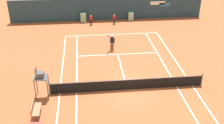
{
  "coord_description": "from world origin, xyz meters",
  "views": [
    {
      "loc": [
        -3.2,
        -18.41,
        12.15
      ],
      "look_at": [
        -0.88,
        3.29,
        0.8
      ],
      "focal_mm": 45.04,
      "sensor_mm": 36.0,
      "label": 1
    }
  ],
  "objects": [
    {
      "name": "tennis_ball_by_sideline",
      "position": [
        4.62,
        10.43,
        0.03
      ],
      "size": [
        0.07,
        0.07,
        0.07
      ],
      "primitive_type": "sphere",
      "color": "#CCE033",
      "rests_on": "ground_plane"
    },
    {
      "name": "player_on_baseline",
      "position": [
        -0.44,
        7.52,
        0.97
      ],
      "size": [
        0.8,
        0.66,
        1.84
      ],
      "rotation": [
        0.0,
        0.0,
        2.78
      ],
      "color": "black",
      "rests_on": "ground_plane"
    },
    {
      "name": "tennis_net",
      "position": [
        0.0,
        0.0,
        0.51
      ],
      "size": [
        12.1,
        0.1,
        1.07
      ],
      "color": "#4C4C51",
      "rests_on": "ground_plane"
    },
    {
      "name": "ball_kid_left_post",
      "position": [
        -2.25,
        15.26,
        0.72
      ],
      "size": [
        0.41,
        0.2,
        1.24
      ],
      "rotation": [
        0.0,
        0.0,
        2.97
      ],
      "color": "black",
      "rests_on": "ground_plane"
    },
    {
      "name": "ground_plane",
      "position": [
        -0.0,
        0.58,
        0.0
      ],
      "size": [
        80.0,
        80.0,
        0.01
      ],
      "color": "#A8512D"
    },
    {
      "name": "tennis_ball_mid_court",
      "position": [
        0.96,
        5.85,
        0.03
      ],
      "size": [
        0.07,
        0.07,
        0.07
      ],
      "primitive_type": "sphere",
      "color": "#CCE033",
      "rests_on": "ground_plane"
    },
    {
      "name": "sponsor_back_wall",
      "position": [
        -0.01,
        16.97,
        1.39
      ],
      "size": [
        25.0,
        1.02,
        2.89
      ],
      "color": "#233D4C",
      "rests_on": "ground_plane"
    },
    {
      "name": "ball_kid_centre_post",
      "position": [
        0.69,
        15.26,
        0.71
      ],
      "size": [
        0.41,
        0.19,
        1.24
      ],
      "rotation": [
        0.0,
        0.0,
        3.01
      ],
      "color": "black",
      "rests_on": "ground_plane"
    },
    {
      "name": "player_bench",
      "position": [
        -6.76,
        -2.42,
        0.51
      ],
      "size": [
        0.54,
        1.55,
        0.88
      ],
      "rotation": [
        0.0,
        0.0,
        -1.57
      ],
      "color": "#38383D",
      "rests_on": "ground_plane"
    },
    {
      "name": "umpire_chair",
      "position": [
        -6.52,
        -0.29,
        1.73
      ],
      "size": [
        1.0,
        1.0,
        2.53
      ],
      "rotation": [
        0.0,
        0.0,
        -1.57
      ],
      "color": "#47474C",
      "rests_on": "ground_plane"
    },
    {
      "name": "tennis_ball_near_service_line",
      "position": [
        -1.6,
        3.61,
        0.03
      ],
      "size": [
        0.07,
        0.07,
        0.07
      ],
      "primitive_type": "sphere",
      "color": "#CCE033",
      "rests_on": "ground_plane"
    }
  ]
}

